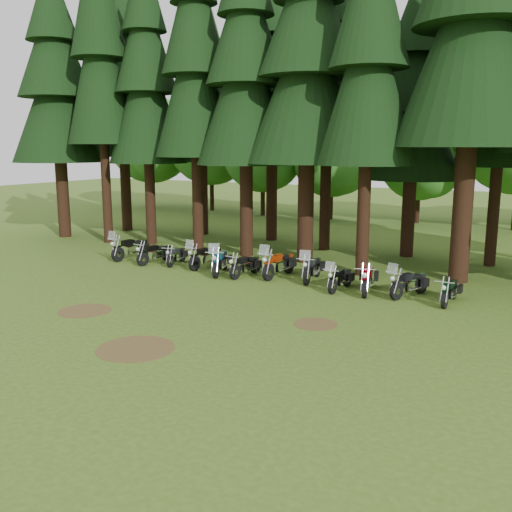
# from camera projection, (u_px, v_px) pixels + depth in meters

# --- Properties ---
(ground) EXTENTS (120.00, 120.00, 0.00)m
(ground) POSITION_uv_depth(u_px,v_px,m) (190.00, 309.00, 19.80)
(ground) COLOR #375716
(ground) RESTS_ON ground
(pine_front_0) EXTENTS (5.49, 5.49, 16.17)m
(pine_front_0) POSITION_uv_depth(u_px,v_px,m) (55.00, 75.00, 33.67)
(pine_front_0) COLOR black
(pine_front_0) RESTS_ON ground
(pine_front_1) EXTENTS (3.92, 3.92, 19.88)m
(pine_front_1) POSITION_uv_depth(u_px,v_px,m) (98.00, 28.00, 31.11)
(pine_front_1) COLOR black
(pine_front_1) RESTS_ON ground
(pine_front_2) EXTENTS (4.32, 4.32, 16.22)m
(pine_front_2) POSITION_uv_depth(u_px,v_px,m) (146.00, 68.00, 31.05)
(pine_front_2) COLOR black
(pine_front_2) RESTS_ON ground
(pine_front_3) EXTENTS (4.32, 4.32, 17.57)m
(pine_front_3) POSITION_uv_depth(u_px,v_px,m) (195.00, 46.00, 28.95)
(pine_front_3) COLOR black
(pine_front_3) RESTS_ON ground
(pine_front_4) EXTENTS (4.95, 4.95, 16.33)m
(pine_front_4) POSITION_uv_depth(u_px,v_px,m) (246.00, 57.00, 27.53)
(pine_front_4) COLOR black
(pine_front_4) RESTS_ON ground
(pine_front_5) EXTENTS (5.81, 5.81, 16.72)m
(pine_front_5) POSITION_uv_depth(u_px,v_px,m) (308.00, 46.00, 25.95)
(pine_front_5) COLOR black
(pine_front_5) RESTS_ON ground
(pine_front_6) EXTENTS (4.15, 4.15, 16.75)m
(pine_front_6) POSITION_uv_depth(u_px,v_px,m) (370.00, 34.00, 23.12)
(pine_front_6) COLOR black
(pine_front_6) RESTS_ON ground
(pine_back_0) EXTENTS (5.00, 5.00, 17.21)m
(pine_back_0) POSITION_uv_depth(u_px,v_px,m) (121.00, 70.00, 36.22)
(pine_back_0) COLOR black
(pine_back_0) RESTS_ON ground
(pine_back_1) EXTENTS (4.52, 4.52, 16.22)m
(pine_back_1) POSITION_uv_depth(u_px,v_px,m) (201.00, 76.00, 34.68)
(pine_back_1) COLOR black
(pine_back_1) RESTS_ON ground
(pine_back_2) EXTENTS (4.85, 4.85, 16.30)m
(pine_back_2) POSITION_uv_depth(u_px,v_px,m) (272.00, 71.00, 32.38)
(pine_back_2) COLOR black
(pine_back_2) RESTS_ON ground
(pine_back_3) EXTENTS (4.35, 4.35, 16.20)m
(pine_back_3) POSITION_uv_depth(u_px,v_px,m) (328.00, 64.00, 29.22)
(pine_back_3) COLOR black
(pine_back_3) RESTS_ON ground
(pine_back_4) EXTENTS (4.94, 4.94, 13.78)m
(pine_back_4) POSITION_uv_depth(u_px,v_px,m) (415.00, 89.00, 27.64)
(pine_back_4) COLOR black
(pine_back_4) RESTS_ON ground
(pine_back_5) EXTENTS (3.94, 3.94, 16.33)m
(pine_back_5) POSITION_uv_depth(u_px,v_px,m) (506.00, 48.00, 25.08)
(pine_back_5) COLOR black
(pine_back_5) RESTS_ON ground
(decid_0) EXTENTS (8.00, 7.78, 10.00)m
(decid_0) POSITION_uv_depth(u_px,v_px,m) (153.00, 142.00, 50.91)
(decid_0) COLOR black
(decid_0) RESTS_ON ground
(decid_1) EXTENTS (7.91, 7.69, 9.88)m
(decid_1) POSITION_uv_depth(u_px,v_px,m) (213.00, 142.00, 48.42)
(decid_1) COLOR black
(decid_1) RESTS_ON ground
(decid_2) EXTENTS (6.72, 6.53, 8.40)m
(decid_2) POSITION_uv_depth(u_px,v_px,m) (265.00, 154.00, 45.08)
(decid_2) COLOR black
(decid_2) RESTS_ON ground
(decid_3) EXTENTS (6.12, 5.95, 7.65)m
(decid_3) POSITION_uv_depth(u_px,v_px,m) (334.00, 160.00, 42.73)
(decid_3) COLOR black
(decid_3) RESTS_ON ground
(decid_4) EXTENTS (5.93, 5.76, 7.41)m
(decid_4) POSITION_uv_depth(u_px,v_px,m) (423.00, 163.00, 40.76)
(decid_4) COLOR black
(decid_4) RESTS_ON ground
(dirt_patch_0) EXTENTS (1.80, 1.80, 0.01)m
(dirt_patch_0) POSITION_uv_depth(u_px,v_px,m) (85.00, 311.00, 19.52)
(dirt_patch_0) COLOR #4C3D1E
(dirt_patch_0) RESTS_ON ground
(dirt_patch_1) EXTENTS (1.40, 1.40, 0.01)m
(dirt_patch_1) POSITION_uv_depth(u_px,v_px,m) (315.00, 324.00, 18.07)
(dirt_patch_1) COLOR #4C3D1E
(dirt_patch_1) RESTS_ON ground
(dirt_patch_2) EXTENTS (2.20, 2.20, 0.01)m
(dirt_patch_2) POSITION_uv_depth(u_px,v_px,m) (136.00, 348.00, 15.89)
(dirt_patch_2) COLOR #4C3D1E
(dirt_patch_2) RESTS_ON ground
(motorcycle_0) EXTENTS (0.62, 2.47, 1.55)m
(motorcycle_0) POSITION_uv_depth(u_px,v_px,m) (131.00, 249.00, 28.37)
(motorcycle_0) COLOR black
(motorcycle_0) RESTS_ON ground
(motorcycle_1) EXTENTS (0.53, 2.18, 0.89)m
(motorcycle_1) POSITION_uv_depth(u_px,v_px,m) (155.00, 254.00, 27.32)
(motorcycle_1) COLOR black
(motorcycle_1) RESTS_ON ground
(motorcycle_2) EXTENTS (0.56, 1.95, 0.80)m
(motorcycle_2) POSITION_uv_depth(u_px,v_px,m) (176.00, 256.00, 27.07)
(motorcycle_2) COLOR black
(motorcycle_2) RESTS_ON ground
(motorcycle_3) EXTENTS (0.58, 2.34, 1.47)m
(motorcycle_3) POSITION_uv_depth(u_px,v_px,m) (206.00, 257.00, 26.32)
(motorcycle_3) COLOR black
(motorcycle_3) RESTS_ON ground
(motorcycle_4) EXTENTS (1.14, 2.43, 1.57)m
(motorcycle_4) POSITION_uv_depth(u_px,v_px,m) (220.00, 262.00, 25.06)
(motorcycle_4) COLOR black
(motorcycle_4) RESTS_ON ground
(motorcycle_5) EXTENTS (0.39, 2.12, 0.86)m
(motorcycle_5) POSITION_uv_depth(u_px,v_px,m) (245.00, 266.00, 24.62)
(motorcycle_5) COLOR black
(motorcycle_5) RESTS_ON ground
(motorcycle_6) EXTENTS (0.53, 2.52, 1.59)m
(motorcycle_6) POSITION_uv_depth(u_px,v_px,m) (279.00, 265.00, 24.48)
(motorcycle_6) COLOR black
(motorcycle_6) RESTS_ON ground
(motorcycle_7) EXTENTS (0.63, 2.38, 1.49)m
(motorcycle_7) POSITION_uv_depth(u_px,v_px,m) (312.00, 269.00, 23.81)
(motorcycle_7) COLOR black
(motorcycle_7) RESTS_ON ground
(motorcycle_8) EXTENTS (0.41, 2.07, 1.30)m
(motorcycle_8) POSITION_uv_depth(u_px,v_px,m) (340.00, 279.00, 22.26)
(motorcycle_8) COLOR black
(motorcycle_8) RESTS_ON ground
(motorcycle_9) EXTENTS (0.68, 2.38, 0.98)m
(motorcycle_9) POSITION_uv_depth(u_px,v_px,m) (367.00, 280.00, 21.90)
(motorcycle_9) COLOR black
(motorcycle_9) RESTS_ON ground
(motorcycle_10) EXTENTS (1.06, 2.20, 1.42)m
(motorcycle_10) POSITION_uv_depth(u_px,v_px,m) (409.00, 284.00, 21.29)
(motorcycle_10) COLOR black
(motorcycle_10) RESTS_ON ground
(motorcycle_11) EXTENTS (0.31, 2.07, 0.84)m
(motorcycle_11) POSITION_uv_depth(u_px,v_px,m) (450.00, 292.00, 20.35)
(motorcycle_11) COLOR black
(motorcycle_11) RESTS_ON ground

